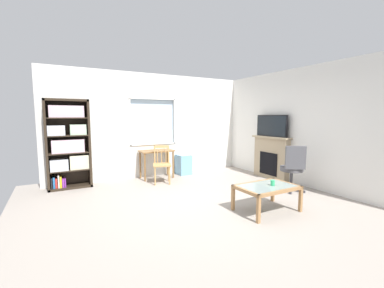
{
  "coord_description": "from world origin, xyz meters",
  "views": [
    {
      "loc": [
        -2.35,
        -3.88,
        1.61
      ],
      "look_at": [
        0.11,
        0.55,
        1.05
      ],
      "focal_mm": 23.49,
      "sensor_mm": 36.0,
      "label": 1
    }
  ],
  "objects": [
    {
      "name": "wooden_chair",
      "position": [
        -0.09,
        1.68,
        0.46
      ],
      "size": [
        0.53,
        0.52,
        0.9
      ],
      "color": "tan",
      "rests_on": "ground"
    },
    {
      "name": "wall_back_with_window",
      "position": [
        -0.0,
        2.54,
        1.35
      ],
      "size": [
        5.33,
        0.15,
        2.72
      ],
      "color": "silver",
      "rests_on": "ground"
    },
    {
      "name": "tv",
      "position": [
        2.55,
        0.75,
        1.36
      ],
      "size": [
        0.06,
        0.98,
        0.55
      ],
      "color": "black",
      "rests_on": "fireplace"
    },
    {
      "name": "plastic_drawer_unit",
      "position": [
        0.79,
        2.25,
        0.27
      ],
      "size": [
        0.35,
        0.4,
        0.54
      ],
      "primitive_type": "cube",
      "color": "#72ADDB",
      "rests_on": "ground"
    },
    {
      "name": "sippy_cup",
      "position": [
        0.86,
        -0.92,
        0.49
      ],
      "size": [
        0.07,
        0.07,
        0.09
      ],
      "primitive_type": "cylinder",
      "color": "#33B770",
      "rests_on": "coffee_table"
    },
    {
      "name": "wall_right",
      "position": [
        2.73,
        0.0,
        1.36
      ],
      "size": [
        0.12,
        5.29,
        2.72
      ],
      "primitive_type": "cube",
      "color": "silver",
      "rests_on": "ground"
    },
    {
      "name": "fireplace",
      "position": [
        2.57,
        0.75,
        0.55
      ],
      "size": [
        0.26,
        1.15,
        1.09
      ],
      "color": "tan",
      "rests_on": "ground"
    },
    {
      "name": "ground",
      "position": [
        0.0,
        0.0,
        -0.01
      ],
      "size": [
        6.33,
        6.09,
        0.02
      ],
      "primitive_type": "cube",
      "color": "#9E9389"
    },
    {
      "name": "desk_under_window",
      "position": [
        -0.03,
        2.2,
        0.6
      ],
      "size": [
        0.87,
        0.48,
        0.73
      ],
      "color": "brown",
      "rests_on": "ground"
    },
    {
      "name": "bookshelf",
      "position": [
        -2.07,
        2.3,
        1.01
      ],
      "size": [
        0.9,
        0.38,
        1.98
      ],
      "color": "#2D2319",
      "rests_on": "ground"
    },
    {
      "name": "coffee_table",
      "position": [
        0.77,
        -0.88,
        0.38
      ],
      "size": [
        1.0,
        0.66,
        0.44
      ],
      "color": "#8C9E99",
      "rests_on": "ground"
    },
    {
      "name": "office_chair",
      "position": [
        2.07,
        -0.34,
        0.55
      ],
      "size": [
        0.62,
        0.62,
        1.0
      ],
      "color": "#4C4C51",
      "rests_on": "ground"
    }
  ]
}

